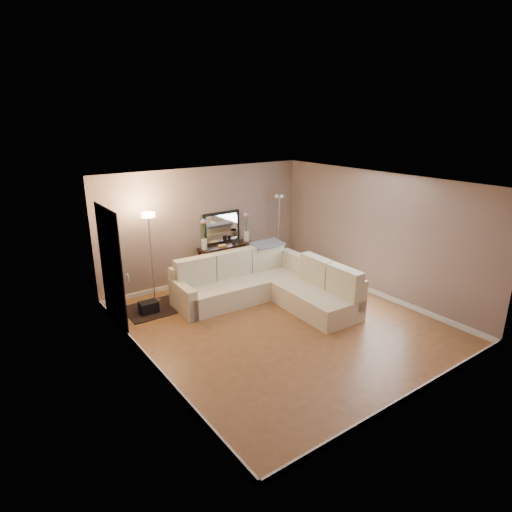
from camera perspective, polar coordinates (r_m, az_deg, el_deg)
floor at (r=8.00m, az=3.38°, el=-9.01°), size 5.00×5.50×0.01m
ceiling at (r=7.20m, az=3.76°, el=9.81°), size 5.00×5.50×0.01m
wall_back at (r=9.71m, az=-6.76°, el=4.07°), size 5.00×0.02×2.60m
wall_front at (r=5.78m, az=21.16°, el=-7.10°), size 5.00×0.02×2.60m
wall_left at (r=6.31m, az=-14.49°, el=-4.27°), size 0.02×5.50×2.60m
wall_right at (r=9.23m, az=15.78°, el=2.75°), size 0.02×5.50×2.60m
baseboard_back at (r=10.06m, az=-6.43°, el=-2.88°), size 5.00×0.03×0.10m
baseboard_front at (r=6.40m, az=19.64°, el=-17.22°), size 5.00×0.03×0.10m
baseboard_left at (r=6.89m, az=-13.46°, el=-13.89°), size 0.03×5.50×0.10m
baseboard_right at (r=9.61m, az=15.05°, el=-4.47°), size 0.03×5.50×0.10m
doorway at (r=7.91m, az=-18.74°, el=-1.61°), size 0.02×1.20×2.20m
switch_plate at (r=7.11m, az=-16.74°, el=-2.77°), size 0.02×0.08×0.12m
sectional_sofa at (r=8.76m, az=1.37°, el=-3.83°), size 2.82×2.79×0.98m
throw_blanket at (r=9.35m, az=1.53°, el=1.61°), size 0.71×0.41×0.09m
console_table at (r=9.90m, az=-4.35°, el=-0.60°), size 1.35×0.38×0.83m
leaning_mirror at (r=9.87m, az=-4.59°, el=3.77°), size 0.95×0.06×0.75m
table_decor at (r=9.79m, az=-3.90°, el=1.55°), size 0.57×0.13×0.13m
flower_vase_left at (r=9.47m, az=-6.95°, el=2.56°), size 0.15×0.13×0.71m
flower_vase_right at (r=10.06m, az=-1.30°, el=3.61°), size 0.15×0.13×0.71m
floor_lamp_lit at (r=8.70m, az=-13.94°, el=2.07°), size 0.27×0.27×1.86m
floor_lamp_unlit at (r=10.41m, az=3.06°, el=5.31°), size 0.33×0.33×1.88m
charcoal_rug at (r=8.80m, az=-13.07°, el=-6.76°), size 1.23×0.93×0.02m
black_bag at (r=8.61m, az=-14.13°, el=-6.63°), size 0.35×0.25×0.22m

